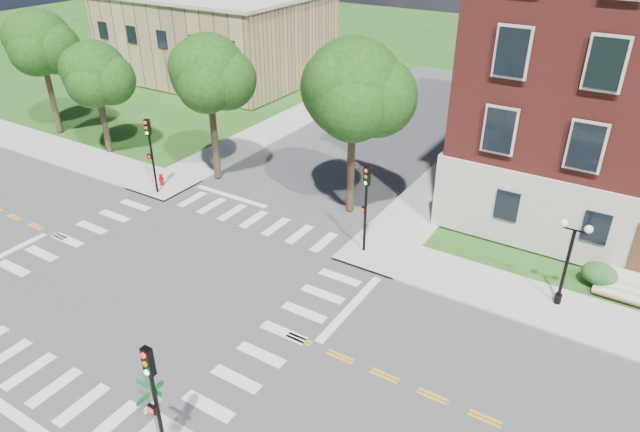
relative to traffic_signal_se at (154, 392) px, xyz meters
The scene contains 18 objects.
ground 11.05m from the traffic_signal_se, 136.31° to the left, with size 160.00×160.00×0.00m, color #204B15.
road_ew 11.05m from the traffic_signal_se, 136.31° to the left, with size 90.00×12.00×0.01m, color #3D3D3F.
road_ns 11.05m from the traffic_signal_se, 136.31° to the left, with size 12.00×90.00×0.01m, color #3D3D3F.
sidewalk_ne 24.17m from the traffic_signal_se, 71.20° to the left, with size 34.00×34.00×0.12m.
sidewalk_nw 32.48m from the traffic_signal_se, 135.43° to the left, with size 34.00×34.00×0.12m.
crosswalk_east 7.99m from the traffic_signal_se, 93.54° to the left, with size 2.20×10.20×0.02m, color silver, non-canonical shape.
stop_bar_east 10.85m from the traffic_signal_se, 83.65° to the left, with size 0.40×5.50×0.00m, color silver.
secondary_building 47.67m from the traffic_signal_se, 128.48° to the left, with size 20.40×15.40×8.30m.
tree_a 34.61m from the traffic_signal_se, 149.14° to the left, with size 4.81×4.81×9.40m.
tree_b 28.53m from the traffic_signal_se, 143.41° to the left, with size 4.41×4.41×7.98m.
tree_c 22.38m from the traffic_signal_se, 126.45° to the left, with size 4.66×4.66×9.34m.
tree_d 19.14m from the traffic_signal_se, 100.50° to the left, with size 5.44×5.44×10.08m.
traffic_signal_se is the anchor object (origin of this frame).
traffic_signal_ne 14.80m from the traffic_signal_se, 92.17° to the left, with size 0.38×0.46×4.80m.
traffic_signal_nw 20.40m from the traffic_signal_se, 136.79° to the left, with size 0.37×0.44×4.80m.
twin_lamp_west 17.98m from the traffic_signal_se, 59.70° to the left, with size 1.36×0.36×4.23m.
street_sign_pole 0.94m from the traffic_signal_se, 161.48° to the left, with size 1.10×1.10×3.10m.
fire_hydrant 21.63m from the traffic_signal_se, 135.96° to the left, with size 0.35×0.35×0.75m.
Camera 1 is at (18.53, -15.26, 16.23)m, focal length 32.00 mm.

